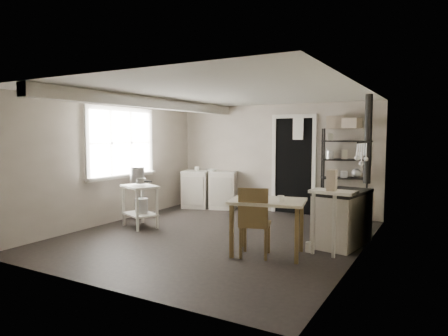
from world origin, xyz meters
The scene contains 31 objects.
floor centered at (0.00, 0.00, 0.00)m, with size 5.00×5.00×0.00m, color black.
ceiling centered at (0.00, 0.00, 2.30)m, with size 5.00×5.00×0.00m, color silver.
wall_back centered at (0.00, 2.50, 1.15)m, with size 4.50×0.02×2.30m, color #B2A798.
wall_front centered at (0.00, -2.50, 1.15)m, with size 4.50×0.02×2.30m, color #B2A798.
wall_left centered at (-2.25, 0.00, 1.15)m, with size 0.02×5.00×2.30m, color #B2A798.
wall_right centered at (2.25, 0.00, 1.15)m, with size 0.02×5.00×2.30m, color #B2A798.
window centered at (-2.22, 0.20, 1.50)m, with size 0.12×1.76×1.28m, color silver, non-canonical shape.
doorway centered at (0.45, 2.47, 1.00)m, with size 0.96×0.10×2.08m, color silver, non-canonical shape.
ceiling_beam centered at (-1.20, 0.00, 2.20)m, with size 0.18×5.00×0.18m, color silver, non-canonical shape.
wallpaper_panel centered at (2.24, 0.00, 1.15)m, with size 0.01×5.00×2.30m, color beige, non-canonical shape.
utensil_rail centered at (2.19, 0.60, 1.55)m, with size 0.06×1.20×0.44m, color #BBBBBE, non-canonical shape.
prep_table centered at (-1.52, -0.08, 0.40)m, with size 0.66×0.47×0.75m, color silver, non-canonical shape.
stockpot centered at (-1.59, -0.06, 0.94)m, with size 0.26×0.26×0.28m, color #BBBBBE.
saucepan centered at (-1.40, -0.18, 0.85)m, with size 0.17×0.17×0.09m, color #BBBBBE.
bucket centered at (-1.52, -0.03, 0.39)m, with size 0.23×0.23×0.26m, color #BBBBBE.
base_cabinets centered at (-1.41, 2.15, 0.46)m, with size 1.28×0.55×0.84m, color beige, non-canonical shape.
mixing_bowl centered at (-1.31, 2.10, 0.96)m, with size 0.29×0.29×0.07m, color white.
counter_cup centered at (-1.71, 2.08, 0.97)m, with size 0.12×0.12×0.09m, color white.
shelf_rack centered at (1.53, 2.31, 0.95)m, with size 0.84×0.33×1.78m, color black, non-canonical shape.
shelf_jar centered at (1.17, 2.35, 1.38)m, with size 0.09×0.10×0.21m, color white.
storage_box_a centered at (1.33, 2.36, 2.01)m, with size 0.35×0.31×0.24m, color beige.
storage_box_b centered at (1.66, 2.32, 1.99)m, with size 0.30×0.28×0.19m, color beige.
stove centered at (1.92, 0.52, 0.44)m, with size 0.58×1.04×0.82m, color beige, non-canonical shape.
stovepipe centered at (2.18, 0.94, 1.59)m, with size 0.10×0.10×1.31m, color black, non-canonical shape.
side_ledge centered at (1.95, -0.19, 0.43)m, with size 0.60×0.32×0.92m, color silver, non-canonical shape.
oats_box centered at (1.94, -0.22, 1.01)m, with size 0.11×0.19×0.28m, color beige.
work_table centered at (1.14, -0.50, 0.38)m, with size 1.01×0.71×0.77m, color beige, non-canonical shape.
table_cup centered at (1.36, -0.59, 0.80)m, with size 0.09×0.09×0.09m, color white.
chair centered at (1.01, -0.64, 0.48)m, with size 0.40×0.42×0.96m, color brown, non-canonical shape.
flour_sack centered at (1.18, 2.06, 0.24)m, with size 0.43×0.36×0.51m, color white.
floor_crock centered at (1.61, -0.09, 0.07)m, with size 0.11×0.11×0.14m, color white.
Camera 1 is at (3.26, -5.51, 1.66)m, focal length 32.00 mm.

